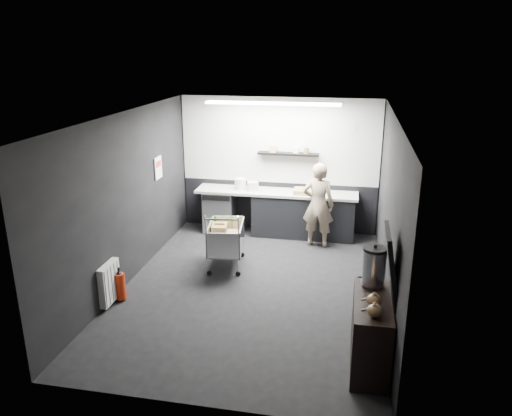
# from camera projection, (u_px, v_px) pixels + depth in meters

# --- Properties ---
(floor) EXTENTS (5.50, 5.50, 0.00)m
(floor) POSITION_uv_depth(u_px,v_px,m) (252.00, 288.00, 7.87)
(floor) COLOR black
(floor) RESTS_ON ground
(ceiling) EXTENTS (5.50, 5.50, 0.00)m
(ceiling) POSITION_uv_depth(u_px,v_px,m) (251.00, 116.00, 7.03)
(ceiling) COLOR silver
(ceiling) RESTS_ON wall_back
(wall_back) EXTENTS (5.50, 0.00, 5.50)m
(wall_back) POSITION_uv_depth(u_px,v_px,m) (279.00, 165.00, 10.01)
(wall_back) COLOR black
(wall_back) RESTS_ON floor
(wall_front) EXTENTS (5.50, 0.00, 5.50)m
(wall_front) POSITION_uv_depth(u_px,v_px,m) (196.00, 292.00, 4.88)
(wall_front) COLOR black
(wall_front) RESTS_ON floor
(wall_left) EXTENTS (0.00, 5.50, 5.50)m
(wall_left) POSITION_uv_depth(u_px,v_px,m) (127.00, 199.00, 7.81)
(wall_left) COLOR black
(wall_left) RESTS_ON floor
(wall_right) EXTENTS (0.00, 5.50, 5.50)m
(wall_right) POSITION_uv_depth(u_px,v_px,m) (389.00, 215.00, 7.08)
(wall_right) COLOR black
(wall_right) RESTS_ON floor
(kitchen_wall_panel) EXTENTS (3.95, 0.02, 1.70)m
(kitchen_wall_panel) POSITION_uv_depth(u_px,v_px,m) (279.00, 141.00, 9.84)
(kitchen_wall_panel) COLOR silver
(kitchen_wall_panel) RESTS_ON wall_back
(dado_panel) EXTENTS (3.95, 0.02, 1.00)m
(dado_panel) POSITION_uv_depth(u_px,v_px,m) (278.00, 206.00, 10.26)
(dado_panel) COLOR black
(dado_panel) RESTS_ON wall_back
(floating_shelf) EXTENTS (1.20, 0.22, 0.04)m
(floating_shelf) POSITION_uv_depth(u_px,v_px,m) (288.00, 154.00, 9.77)
(floating_shelf) COLOR black
(floating_shelf) RESTS_ON wall_back
(wall_clock) EXTENTS (0.20, 0.03, 0.20)m
(wall_clock) POSITION_uv_depth(u_px,v_px,m) (352.00, 128.00, 9.48)
(wall_clock) COLOR silver
(wall_clock) RESTS_ON wall_back
(poster) EXTENTS (0.02, 0.30, 0.40)m
(poster) POSITION_uv_depth(u_px,v_px,m) (158.00, 168.00, 8.96)
(poster) COLOR white
(poster) RESTS_ON wall_left
(poster_red_band) EXTENTS (0.02, 0.22, 0.10)m
(poster_red_band) POSITION_uv_depth(u_px,v_px,m) (158.00, 164.00, 8.93)
(poster_red_band) COLOR red
(poster_red_band) RESTS_ON poster
(radiator) EXTENTS (0.10, 0.50, 0.60)m
(radiator) POSITION_uv_depth(u_px,v_px,m) (109.00, 283.00, 7.27)
(radiator) COLOR silver
(radiator) RESTS_ON wall_left
(ceiling_strip) EXTENTS (2.40, 0.20, 0.04)m
(ceiling_strip) POSITION_uv_depth(u_px,v_px,m) (272.00, 104.00, 8.76)
(ceiling_strip) COLOR white
(ceiling_strip) RESTS_ON ceiling
(prep_counter) EXTENTS (3.20, 0.61, 0.90)m
(prep_counter) POSITION_uv_depth(u_px,v_px,m) (283.00, 213.00, 9.96)
(prep_counter) COLOR black
(prep_counter) RESTS_ON floor
(person) EXTENTS (0.63, 0.45, 1.62)m
(person) POSITION_uv_depth(u_px,v_px,m) (318.00, 205.00, 9.30)
(person) COLOR beige
(person) RESTS_ON floor
(shopping_cart) EXTENTS (0.68, 1.01, 1.04)m
(shopping_cart) POSITION_uv_depth(u_px,v_px,m) (226.00, 239.00, 8.52)
(shopping_cart) COLOR silver
(shopping_cart) RESTS_ON floor
(sideboard) EXTENTS (0.49, 1.14, 1.71)m
(sideboard) POSITION_uv_depth(u_px,v_px,m) (372.00, 323.00, 5.86)
(sideboard) COLOR black
(sideboard) RESTS_ON floor
(fire_extinguisher) EXTENTS (0.15, 0.15, 0.51)m
(fire_extinguisher) POSITION_uv_depth(u_px,v_px,m) (120.00, 285.00, 7.42)
(fire_extinguisher) COLOR #A8230B
(fire_extinguisher) RESTS_ON floor
(cardboard_box) EXTENTS (0.48, 0.37, 0.09)m
(cardboard_box) POSITION_uv_depth(u_px,v_px,m) (306.00, 191.00, 9.68)
(cardboard_box) COLOR tan
(cardboard_box) RESTS_ON prep_counter
(pink_tub) EXTENTS (0.22, 0.22, 0.22)m
(pink_tub) POSITION_uv_depth(u_px,v_px,m) (240.00, 184.00, 9.94)
(pink_tub) COLOR silver
(pink_tub) RESTS_ON prep_counter
(white_container) EXTENTS (0.25, 0.22, 0.18)m
(white_container) POSITION_uv_depth(u_px,v_px,m) (253.00, 186.00, 9.85)
(white_container) COLOR silver
(white_container) RESTS_ON prep_counter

